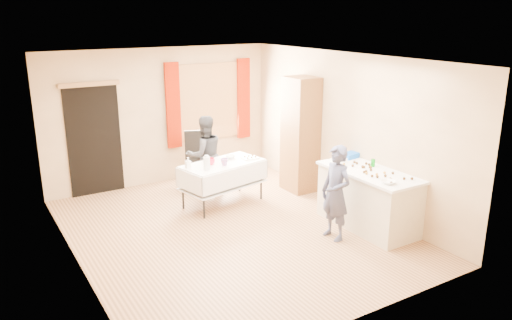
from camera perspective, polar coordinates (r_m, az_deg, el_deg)
floor at (r=7.78m, az=-2.88°, el=-8.04°), size 4.50×5.50×0.02m
ceiling at (r=7.10m, az=-3.19°, el=11.56°), size 4.50×5.50×0.02m
wall_back at (r=9.78m, az=-10.79°, el=4.92°), size 4.50×0.02×2.60m
wall_front at (r=5.19m, az=11.74°, el=-5.58°), size 4.50×0.02×2.60m
wall_left at (r=6.61m, az=-20.51°, el=-1.47°), size 0.02×5.50×2.60m
wall_right at (r=8.60m, az=10.34°, el=3.35°), size 0.02×5.50×2.60m
window_frame at (r=10.10m, az=-5.44°, el=6.65°), size 1.32×0.06×1.52m
window_pane at (r=10.09m, az=-5.40°, el=6.64°), size 1.20×0.02×1.40m
curtain_left at (r=9.74m, az=-9.45°, el=6.14°), size 0.28×0.06×1.65m
curtain_right at (r=10.42m, az=-1.44°, el=7.03°), size 0.28×0.06×1.65m
doorway at (r=9.46m, az=-18.00°, el=2.13°), size 0.95×0.04×2.00m
door_lintel at (r=9.24m, az=-18.51°, el=8.22°), size 1.05×0.06×0.08m
cabinet at (r=9.21m, az=5.09°, el=2.89°), size 0.50×0.60×2.12m
counter at (r=7.92m, az=12.71°, el=-4.36°), size 0.79×1.66×0.91m
party_table at (r=8.64m, az=-3.82°, el=-2.24°), size 1.56×1.02×0.75m
chair at (r=9.65m, az=-6.72°, el=-1.11°), size 0.56×0.56×1.05m
girl at (r=7.33m, az=9.11°, el=-3.74°), size 0.56×0.40×1.42m
woman at (r=9.10m, az=-5.86°, el=0.55°), size 0.81×0.68×1.46m
soda_can at (r=7.97m, az=13.23°, el=-0.32°), size 0.09×0.09×0.12m
mixing_bowl at (r=7.25m, az=14.90°, el=-2.45°), size 0.27×0.27×0.05m
foam_block at (r=8.09m, az=9.79°, el=-0.03°), size 0.18×0.15×0.08m
blue_basket at (r=8.39m, az=10.69°, el=0.52°), size 0.33×0.25×0.08m
pitcher at (r=8.15m, az=-5.65°, el=-0.38°), size 0.13×0.13×0.22m
cup_red at (r=8.44m, az=-5.22°, el=-0.16°), size 0.20×0.20×0.11m
cup_rainbow at (r=8.39m, az=-3.64°, el=-0.22°), size 0.20×0.20×0.12m
small_bowl at (r=8.79m, az=-2.94°, el=0.36°), size 0.18×0.18×0.05m
pastry_tray at (r=8.77m, az=-0.67°, el=0.24°), size 0.29×0.21×0.02m
bottle at (r=8.29m, az=-7.78°, el=-0.31°), size 0.09×0.09×0.18m
cake_balls at (r=7.69m, az=13.30°, el=-1.26°), size 0.45×1.10×0.04m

